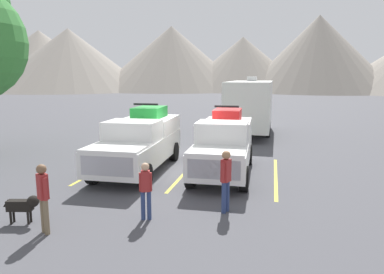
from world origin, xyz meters
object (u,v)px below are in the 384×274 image
(pickup_truck_a, at_px, (140,141))
(person_b, at_px, (43,194))
(person_c, at_px, (226,177))
(dog, at_px, (25,205))
(person_a, at_px, (146,187))
(pickup_truck_b, at_px, (224,144))
(camper_trailer_a, at_px, (250,104))

(pickup_truck_a, relative_size, person_b, 3.40)
(person_c, distance_m, dog, 5.23)
(person_a, distance_m, dog, 3.07)
(person_a, bearing_deg, pickup_truck_a, 112.64)
(pickup_truck_b, xyz_separation_m, dog, (-4.27, -5.84, -0.66))
(camper_trailer_a, bearing_deg, dog, -106.87)
(person_c, bearing_deg, pickup_truck_a, 136.11)
(person_a, xyz_separation_m, dog, (-2.91, -0.91, -0.38))
(camper_trailer_a, xyz_separation_m, person_c, (0.22, -13.41, -0.94))
(pickup_truck_b, height_order, camper_trailer_a, camper_trailer_a)
(pickup_truck_a, xyz_separation_m, person_c, (3.94, -3.79, -0.16))
(pickup_truck_b, bearing_deg, dog, -126.20)
(pickup_truck_b, bearing_deg, person_b, -118.80)
(person_a, bearing_deg, person_b, -147.77)
(pickup_truck_b, height_order, dog, pickup_truck_b)
(camper_trailer_a, xyz_separation_m, person_b, (-3.79, -15.69, -0.96))
(person_b, relative_size, dog, 1.88)
(dog, bearing_deg, pickup_truck_b, 53.80)
(pickup_truck_b, relative_size, person_a, 3.51)
(person_b, distance_m, dog, 1.05)
(person_c, bearing_deg, pickup_truck_b, 98.45)
(camper_trailer_a, relative_size, person_b, 4.87)
(pickup_truck_a, bearing_deg, person_b, -90.73)
(pickup_truck_a, distance_m, person_a, 5.17)
(pickup_truck_b, bearing_deg, person_a, -105.45)
(pickup_truck_a, relative_size, person_c, 3.33)
(person_b, distance_m, person_c, 4.61)
(camper_trailer_a, bearing_deg, pickup_truck_b, -92.22)
(person_a, bearing_deg, person_c, 26.60)
(person_a, relative_size, dog, 1.70)
(camper_trailer_a, distance_m, person_c, 13.44)
(camper_trailer_a, bearing_deg, person_c, -89.06)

